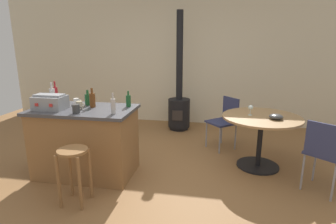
# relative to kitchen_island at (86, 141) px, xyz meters

# --- Properties ---
(ground_plane) EXTENTS (8.80, 8.80, 0.00)m
(ground_plane) POSITION_rel_kitchen_island_xyz_m (0.91, -0.05, -0.46)
(ground_plane) COLOR olive
(back_wall) EXTENTS (8.00, 0.10, 2.70)m
(back_wall) POSITION_rel_kitchen_island_xyz_m (0.91, 2.75, 0.89)
(back_wall) COLOR beige
(back_wall) RESTS_ON ground_plane
(kitchen_island) EXTENTS (1.32, 0.77, 0.91)m
(kitchen_island) POSITION_rel_kitchen_island_xyz_m (0.00, 0.00, 0.00)
(kitchen_island) COLOR olive
(kitchen_island) RESTS_ON ground_plane
(wooden_stool) EXTENTS (0.32, 0.32, 0.64)m
(wooden_stool) POSITION_rel_kitchen_island_xyz_m (0.20, -0.68, 0.00)
(wooden_stool) COLOR olive
(wooden_stool) RESTS_ON ground_plane
(dining_table) EXTENTS (1.08, 1.08, 0.75)m
(dining_table) POSITION_rel_kitchen_island_xyz_m (2.32, 0.64, 0.12)
(dining_table) COLOR black
(dining_table) RESTS_ON ground_plane
(folding_chair_near) EXTENTS (0.56, 0.56, 0.86)m
(folding_chair_near) POSITION_rel_kitchen_island_xyz_m (1.84, 1.30, 0.04)
(folding_chair_near) COLOR navy
(folding_chair_near) RESTS_ON ground_plane
(folding_chair_far) EXTENTS (0.56, 0.56, 0.88)m
(folding_chair_far) POSITION_rel_kitchen_island_xyz_m (2.95, 0.04, 0.07)
(folding_chair_far) COLOR navy
(folding_chair_far) RESTS_ON ground_plane
(wood_stove) EXTENTS (0.44, 0.45, 2.33)m
(wood_stove) POSITION_rel_kitchen_island_xyz_m (0.95, 2.16, 0.09)
(wood_stove) COLOR black
(wood_stove) RESTS_ON ground_plane
(toolbox) EXTENTS (0.39, 0.27, 0.19)m
(toolbox) POSITION_rel_kitchen_island_xyz_m (-0.38, -0.12, 0.55)
(toolbox) COLOR gray
(toolbox) RESTS_ON kitchen_island
(bottle_0) EXTENTS (0.06, 0.06, 0.25)m
(bottle_0) POSITION_rel_kitchen_island_xyz_m (0.50, -0.20, 0.55)
(bottle_0) COLOR #B7B2AD
(bottle_0) RESTS_ON kitchen_island
(bottle_1) EXTENTS (0.08, 0.08, 0.25)m
(bottle_1) POSITION_rel_kitchen_island_xyz_m (0.09, 0.09, 0.55)
(bottle_1) COLOR #603314
(bottle_1) RESTS_ON kitchen_island
(bottle_2) EXTENTS (0.06, 0.06, 0.30)m
(bottle_2) POSITION_rel_kitchen_island_xyz_m (-0.54, 0.26, 0.57)
(bottle_2) COLOR maroon
(bottle_2) RESTS_ON kitchen_island
(bottle_3) EXTENTS (0.07, 0.07, 0.30)m
(bottle_3) POSITION_rel_kitchen_island_xyz_m (-0.51, 0.14, 0.57)
(bottle_3) COLOR #B7B2AD
(bottle_3) RESTS_ON kitchen_island
(bottle_4) EXTENTS (0.08, 0.08, 0.21)m
(bottle_4) POSITION_rel_kitchen_island_xyz_m (-0.02, 0.20, 0.53)
(bottle_4) COLOR #194C23
(bottle_4) RESTS_ON kitchen_island
(bottle_5) EXTENTS (0.06, 0.06, 0.21)m
(bottle_5) POSITION_rel_kitchen_island_xyz_m (0.55, 0.20, 0.54)
(bottle_5) COLOR #194C23
(bottle_5) RESTS_ON kitchen_island
(cup_0) EXTENTS (0.12, 0.09, 0.11)m
(cup_0) POSITION_rel_kitchen_island_xyz_m (0.04, -0.24, 0.51)
(cup_0) COLOR #383838
(cup_0) RESTS_ON kitchen_island
(cup_1) EXTENTS (0.11, 0.08, 0.10)m
(cup_1) POSITION_rel_kitchen_island_xyz_m (-0.02, -0.05, 0.51)
(cup_1) COLOR tan
(cup_1) RESTS_ON kitchen_island
(cup_2) EXTENTS (0.11, 0.07, 0.09)m
(cup_2) POSITION_rel_kitchen_island_xyz_m (-0.19, 0.20, 0.50)
(cup_2) COLOR white
(cup_2) RESTS_ON kitchen_island
(wine_glass) EXTENTS (0.07, 0.07, 0.14)m
(wine_glass) POSITION_rel_kitchen_island_xyz_m (2.17, 0.68, 0.40)
(wine_glass) COLOR silver
(wine_glass) RESTS_ON dining_table
(serving_bowl) EXTENTS (0.18, 0.18, 0.07)m
(serving_bowl) POSITION_rel_kitchen_island_xyz_m (2.48, 0.52, 0.33)
(serving_bowl) COLOR #383838
(serving_bowl) RESTS_ON dining_table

